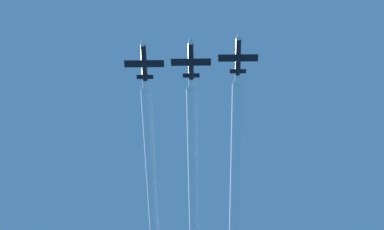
% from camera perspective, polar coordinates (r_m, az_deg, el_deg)
% --- Properties ---
extents(jet_far_left, '(7.34, 10.69, 2.57)m').
position_cam_1_polar(jet_far_left, '(202.83, 2.39, 3.11)').
color(jet_far_left, black).
extents(jet_inner_left, '(7.34, 10.69, 2.57)m').
position_cam_1_polar(jet_inner_left, '(202.43, -0.06, 2.90)').
color(jet_inner_left, black).
extents(jet_center, '(7.34, 10.69, 2.57)m').
position_cam_1_polar(jet_center, '(203.67, -2.48, 2.81)').
color(jet_center, black).
extents(smoke_trail_far_left, '(2.04, 63.79, 2.04)m').
position_cam_1_polar(smoke_trail_far_left, '(229.92, 2.22, -3.49)').
color(smoke_trail_far_left, white).
extents(smoke_trail_inner_left, '(2.04, 67.71, 2.04)m').
position_cam_1_polar(smoke_trail_inner_left, '(231.14, 0.07, -4.00)').
color(smoke_trail_inner_left, white).
extents(smoke_trail_center, '(2.04, 68.21, 2.04)m').
position_cam_1_polar(smoke_trail_center, '(232.56, -2.06, -4.08)').
color(smoke_trail_center, white).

